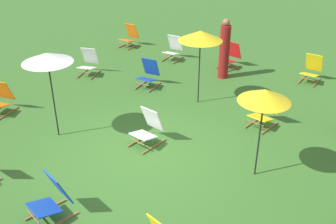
{
  "coord_description": "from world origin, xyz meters",
  "views": [
    {
      "loc": [
        4.02,
        -5.68,
        4.72
      ],
      "look_at": [
        0.0,
        1.2,
        0.5
      ],
      "focal_mm": 42.02,
      "sensor_mm": 36.0,
      "label": 1
    }
  ],
  "objects_px": {
    "deckchair_5": "(312,70)",
    "deckchair_14": "(0,99)",
    "umbrella_1": "(200,36)",
    "umbrella_2": "(47,58)",
    "deckchair_4": "(130,37)",
    "deckchair_1": "(231,56)",
    "deckchair_13": "(148,129)",
    "deckchair_9": "(173,49)",
    "umbrella_0": "(265,96)",
    "deckchair_6": "(148,74)",
    "deckchair_0": "(264,112)",
    "deckchair_12": "(52,199)",
    "deckchair_10": "(89,63)",
    "person_0": "(224,50)"
  },
  "relations": [
    {
      "from": "deckchair_9",
      "to": "deckchair_10",
      "type": "distance_m",
      "value": 2.96
    },
    {
      "from": "umbrella_0",
      "to": "umbrella_2",
      "type": "height_order",
      "value": "umbrella_2"
    },
    {
      "from": "umbrella_0",
      "to": "deckchair_12",
      "type": "bearing_deg",
      "value": -131.87
    },
    {
      "from": "deckchair_12",
      "to": "umbrella_2",
      "type": "bearing_deg",
      "value": 150.18
    },
    {
      "from": "deckchair_4",
      "to": "deckchair_12",
      "type": "xyz_separation_m",
      "value": [
        4.14,
        -8.12,
        0.0
      ]
    },
    {
      "from": "deckchair_9",
      "to": "umbrella_1",
      "type": "xyz_separation_m",
      "value": [
        2.21,
        -2.54,
        1.47
      ]
    },
    {
      "from": "deckchair_13",
      "to": "umbrella_0",
      "type": "distance_m",
      "value": 2.79
    },
    {
      "from": "umbrella_0",
      "to": "deckchair_10",
      "type": "bearing_deg",
      "value": 159.17
    },
    {
      "from": "deckchair_6",
      "to": "umbrella_2",
      "type": "height_order",
      "value": "umbrella_2"
    },
    {
      "from": "umbrella_1",
      "to": "umbrella_0",
      "type": "bearing_deg",
      "value": -43.85
    },
    {
      "from": "deckchair_5",
      "to": "deckchair_14",
      "type": "height_order",
      "value": "same"
    },
    {
      "from": "deckchair_9",
      "to": "person_0",
      "type": "height_order",
      "value": "person_0"
    },
    {
      "from": "deckchair_5",
      "to": "umbrella_1",
      "type": "relative_size",
      "value": 0.42
    },
    {
      "from": "deckchair_5",
      "to": "umbrella_1",
      "type": "xyz_separation_m",
      "value": [
        -2.28,
        -2.97,
        1.47
      ]
    },
    {
      "from": "deckchair_14",
      "to": "deckchair_5",
      "type": "bearing_deg",
      "value": 33.28
    },
    {
      "from": "deckchair_14",
      "to": "umbrella_1",
      "type": "relative_size",
      "value": 0.42
    },
    {
      "from": "deckchair_5",
      "to": "umbrella_0",
      "type": "distance_m",
      "value": 5.44
    },
    {
      "from": "deckchair_1",
      "to": "deckchair_13",
      "type": "xyz_separation_m",
      "value": [
        0.21,
        -5.25,
        0.0
      ]
    },
    {
      "from": "deckchair_9",
      "to": "umbrella_0",
      "type": "bearing_deg",
      "value": -47.82
    },
    {
      "from": "deckchair_0",
      "to": "deckchair_1",
      "type": "distance_m",
      "value": 3.85
    },
    {
      "from": "deckchair_9",
      "to": "deckchair_13",
      "type": "relative_size",
      "value": 1.0
    },
    {
      "from": "deckchair_0",
      "to": "deckchair_5",
      "type": "bearing_deg",
      "value": 96.56
    },
    {
      "from": "umbrella_2",
      "to": "person_0",
      "type": "height_order",
      "value": "umbrella_2"
    },
    {
      "from": "deckchair_5",
      "to": "umbrella_0",
      "type": "height_order",
      "value": "umbrella_0"
    },
    {
      "from": "umbrella_2",
      "to": "umbrella_1",
      "type": "bearing_deg",
      "value": 57.36
    },
    {
      "from": "umbrella_1",
      "to": "deckchair_12",
      "type": "bearing_deg",
      "value": -91.86
    },
    {
      "from": "deckchair_5",
      "to": "deckchair_10",
      "type": "height_order",
      "value": "same"
    },
    {
      "from": "deckchair_1",
      "to": "deckchair_9",
      "type": "xyz_separation_m",
      "value": [
        -1.96,
        -0.31,
        0.0
      ]
    },
    {
      "from": "deckchair_13",
      "to": "deckchair_12",
      "type": "bearing_deg",
      "value": -82.78
    },
    {
      "from": "umbrella_0",
      "to": "umbrella_2",
      "type": "distance_m",
      "value": 4.5
    },
    {
      "from": "deckchair_0",
      "to": "umbrella_1",
      "type": "xyz_separation_m",
      "value": [
        -1.91,
        0.33,
        1.47
      ]
    },
    {
      "from": "deckchair_1",
      "to": "deckchair_13",
      "type": "relative_size",
      "value": 1.02
    },
    {
      "from": "deckchair_1",
      "to": "umbrella_1",
      "type": "relative_size",
      "value": 0.43
    },
    {
      "from": "deckchair_12",
      "to": "umbrella_2",
      "type": "distance_m",
      "value": 3.12
    },
    {
      "from": "deckchair_0",
      "to": "umbrella_0",
      "type": "distance_m",
      "value": 2.44
    },
    {
      "from": "deckchair_12",
      "to": "deckchair_13",
      "type": "bearing_deg",
      "value": 104.92
    },
    {
      "from": "deckchair_10",
      "to": "deckchair_1",
      "type": "bearing_deg",
      "value": 22.24
    },
    {
      "from": "deckchair_0",
      "to": "deckchair_13",
      "type": "bearing_deg",
      "value": -120.34
    },
    {
      "from": "deckchair_14",
      "to": "umbrella_0",
      "type": "height_order",
      "value": "umbrella_0"
    },
    {
      "from": "deckchair_10",
      "to": "person_0",
      "type": "distance_m",
      "value": 4.19
    },
    {
      "from": "umbrella_0",
      "to": "umbrella_1",
      "type": "bearing_deg",
      "value": 136.15
    },
    {
      "from": "deckchair_6",
      "to": "umbrella_1",
      "type": "xyz_separation_m",
      "value": [
        1.72,
        -0.23,
        1.47
      ]
    },
    {
      "from": "person_0",
      "to": "umbrella_2",
      "type": "bearing_deg",
      "value": -167.74
    },
    {
      "from": "deckchair_9",
      "to": "umbrella_1",
      "type": "bearing_deg",
      "value": -50.36
    },
    {
      "from": "deckchair_6",
      "to": "deckchair_0",
      "type": "bearing_deg",
      "value": -12.93
    },
    {
      "from": "person_0",
      "to": "deckchair_5",
      "type": "bearing_deg",
      "value": -33.95
    },
    {
      "from": "deckchair_12",
      "to": "umbrella_2",
      "type": "height_order",
      "value": "umbrella_2"
    },
    {
      "from": "umbrella_0",
      "to": "deckchair_1",
      "type": "bearing_deg",
      "value": 117.18
    },
    {
      "from": "deckchair_13",
      "to": "person_0",
      "type": "height_order",
      "value": "person_0"
    },
    {
      "from": "umbrella_2",
      "to": "deckchair_4",
      "type": "bearing_deg",
      "value": 110.56
    }
  ]
}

